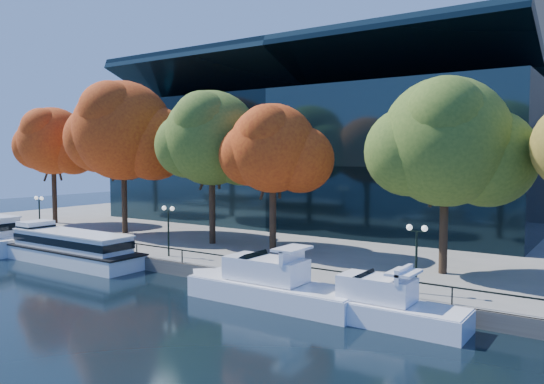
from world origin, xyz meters
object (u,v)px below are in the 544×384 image
Objects in this scene: tree_2 at (213,140)px; tree_4 at (448,145)px; lamp_0 at (39,207)px; lamp_2 at (417,243)px; tree_3 at (274,150)px; tree_0 at (53,142)px; tree_1 at (124,133)px; lamp_1 at (168,219)px; tour_boat at (65,246)px; cruiser_near at (267,284)px; cruiser_far at (377,304)px.

tree_4 is (21.14, -0.56, -0.64)m from tree_2.
tree_2 is 1.04× the size of tree_4.
lamp_0 is 1.00× the size of lamp_2.
tree_4 reaches higher than tree_3.
tree_0 reaches higher than tree_4.
tree_1 is at bearing -179.45° from tree_2.
tree_0 is 28.03m from lamp_1.
tour_boat is at bearing -162.51° from tree_4.
lamp_2 is (38.00, 0.00, 0.00)m from lamp_0.
cruiser_near is 15.32m from tree_4.
cruiser_near is 3.09× the size of lamp_0.
tree_3 reaches higher than tour_boat.
tree_3 is at bearing -1.54° from tree_1.
tour_boat is 1.24× the size of tree_0.
cruiser_far is 18.33m from tree_3.
tree_1 reaches higher than tree_4.
tree_2 is at bearing -1.64° from tree_0.
tree_2 is 7.18m from tree_3.
tree_2 is at bearing 21.48° from lamp_0.
tree_1 reaches higher than cruiser_far.
tour_boat is 1.27× the size of tree_4.
tour_boat is 1.22× the size of tree_2.
lamp_0 is at bearing -165.93° from tree_3.
tree_2 reaches higher than tree_3.
lamp_0 is (8.47, -7.34, -6.59)m from tree_0.
tree_3 is 25.25m from lamp_0.
lamp_0 is at bearing 174.52° from cruiser_far.
tree_1 is at bearing 153.02° from lamp_1.
tree_4 is at bearing 17.49° from tour_boat.
cruiser_near is 3.09× the size of lamp_1.
tree_0 is at bearing 164.37° from lamp_1.
tree_2 is 3.45× the size of lamp_0.
lamp_1 is 1.00× the size of lamp_2.
tree_4 reaches higher than lamp_0.
tree_1 reaches higher than lamp_0.
tree_0 reaches higher than tour_boat.
tree_0 reaches higher than cruiser_far.
tree_1 is 34.43m from lamp_2.
cruiser_far is at bearing -104.54° from lamp_2.
lamp_0 is 38.00m from lamp_2.
tree_1 is (-24.86, 10.14, 10.24)m from cruiser_near.
tree_1 is 32.99m from tree_4.
tree_0 is 25.30m from tree_2.
tree_3 is at bearing 31.03° from tour_boat.
tour_boat is 28.41m from cruiser_far.
tree_2 is (8.14, 9.79, 9.06)m from tour_boat.
lamp_0 is at bearing -170.93° from tree_4.
tree_0 is 46.45m from tree_4.
tree_1 is (-32.07, 10.06, 10.34)m from cruiser_far.
tree_2 is 9.29m from lamp_1.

